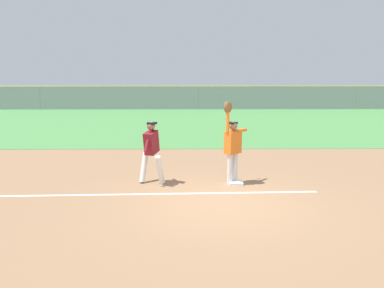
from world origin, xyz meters
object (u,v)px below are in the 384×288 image
object	(u,v)px
parked_car_red	(172,98)
parked_car_white	(310,97)
baseball	(226,103)
parked_car_green	(102,98)
first_base	(236,183)
parked_car_tan	(241,98)
fielder	(232,144)
runner	(151,148)

from	to	relation	value
parked_car_red	parked_car_white	xyz separation A→B (m)	(12.05, 0.85, 0.00)
baseball	parked_car_green	distance (m)	25.33
first_base	baseball	distance (m)	2.20
parked_car_tan	parked_car_white	distance (m)	6.12
parked_car_red	baseball	bearing A→B (deg)	-86.29
parked_car_green	parked_car_tan	bearing A→B (deg)	0.52
baseball	parked_car_green	world-z (taller)	baseball
baseball	parked_car_tan	bearing A→B (deg)	81.41
fielder	runner	distance (m)	2.20
parked_car_white	fielder	bearing A→B (deg)	-108.24
parked_car_tan	first_base	bearing A→B (deg)	-101.68
first_base	parked_car_green	xyz separation A→B (m)	(-8.76, 24.23, 0.63)
fielder	parked_car_green	xyz separation A→B (m)	(-8.65, 24.13, -0.45)
parked_car_red	runner	bearing A→B (deg)	-91.36
baseball	first_base	bearing A→B (deg)	-57.81
runner	parked_car_red	distance (m)	23.35
first_base	parked_car_white	world-z (taller)	parked_car_white
parked_car_green	fielder	bearing A→B (deg)	-68.80
first_base	parked_car_green	bearing A→B (deg)	109.87
parked_car_white	first_base	bearing A→B (deg)	-107.95
fielder	baseball	bearing A→B (deg)	-14.81
parked_car_tan	parked_car_white	xyz separation A→B (m)	(6.12, 0.29, 0.00)
parked_car_green	parked_car_white	xyz separation A→B (m)	(18.18, 0.09, 0.00)
parked_car_tan	baseball	bearing A→B (deg)	-102.43
runner	parked_car_green	xyz separation A→B (m)	(-6.45, 24.11, -0.32)
runner	parked_car_white	bearing A→B (deg)	84.14
fielder	first_base	bearing A→B (deg)	-174.35
parked_car_red	fielder	bearing A→B (deg)	-86.00
fielder	parked_car_white	bearing A→B (deg)	-62.54
baseball	fielder	bearing A→B (deg)	-63.75
fielder	parked_car_white	distance (m)	26.03
baseball	parked_car_tan	distance (m)	23.93
runner	parked_car_white	xyz separation A→B (m)	(11.73, 24.20, -0.32)
first_base	parked_car_red	bearing A→B (deg)	96.39
fielder	parked_car_tan	xyz separation A→B (m)	(3.41, 23.93, -0.45)
parked_car_red	parked_car_white	bearing A→B (deg)	1.88
parked_car_tan	parked_car_green	bearing A→B (deg)	175.19
first_base	parked_car_white	bearing A→B (deg)	68.82
first_base	parked_car_tan	distance (m)	24.26
baseball	parked_car_white	distance (m)	25.84
baseball	runner	bearing A→B (deg)	-171.85
runner	parked_car_red	world-z (taller)	runner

